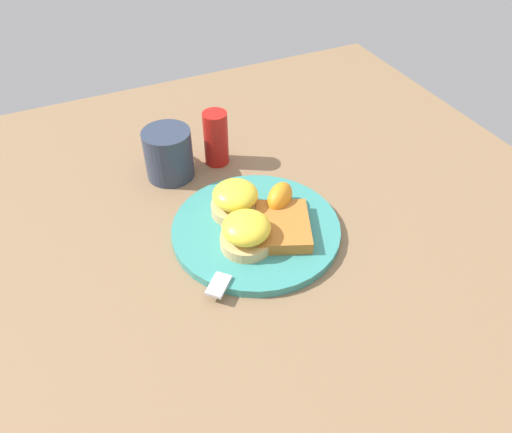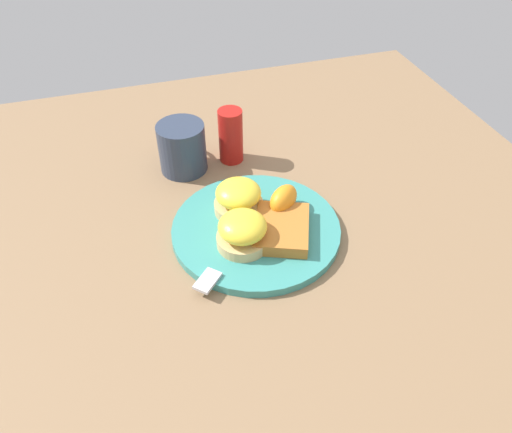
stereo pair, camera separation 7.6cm
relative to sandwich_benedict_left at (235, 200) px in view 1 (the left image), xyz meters
The scene contains 9 objects.
ground_plane 0.06m from the sandwich_benedict_left, 160.18° to the right, with size 1.10×1.10×0.00m, color #846647.
plate 0.06m from the sandwich_benedict_left, 160.18° to the right, with size 0.26×0.26×0.01m, color teal.
sandwich_benedict_left is the anchor object (origin of this frame).
sandwich_benedict_right 0.08m from the sandwich_benedict_left, 169.00° to the left, with size 0.08×0.08×0.05m.
hashbrown_patty 0.09m from the sandwich_benedict_left, 145.46° to the right, with size 0.10×0.08×0.02m, color #B36A29.
orange_wedge 0.07m from the sandwich_benedict_left, 106.09° to the right, with size 0.06×0.04×0.04m, color orange.
fork 0.10m from the sandwich_benedict_left, 157.18° to the left, with size 0.15×0.15×0.00m.
cup 0.17m from the sandwich_benedict_left, 20.47° to the left, with size 0.11×0.08×0.09m.
condiment_bottle 0.16m from the sandwich_benedict_left, 10.78° to the right, with size 0.04×0.04×0.10m, color #B21914.
Camera 1 is at (-0.51, 0.24, 0.54)m, focal length 35.00 mm.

